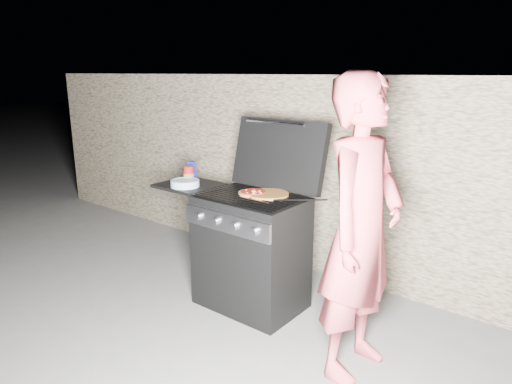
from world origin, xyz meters
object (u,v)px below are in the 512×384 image
Objects in this scene: gas_grill at (227,244)px; sauce_jar at (189,174)px; person at (361,230)px; pizza_topped at (253,192)px.

gas_grill is 0.70m from sauce_jar.
gas_grill is at bearing 82.44° from person.
person is at bearing -9.31° from gas_grill.
gas_grill is 1.36m from person.
sauce_jar is (-0.70, -0.01, 0.05)m from pizza_topped.
sauce_jar reaches higher than gas_grill.
gas_grill is 9.59× the size of sauce_jar.
pizza_topped is 0.70m from sauce_jar.
sauce_jar reaches higher than pizza_topped.
sauce_jar is 0.08× the size of person.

